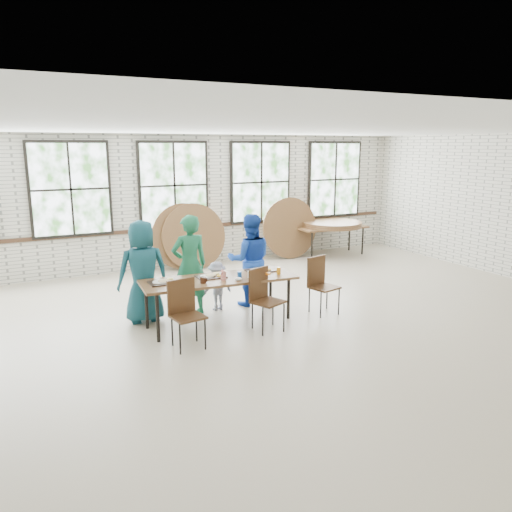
{
  "coord_description": "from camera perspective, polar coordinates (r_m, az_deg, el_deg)",
  "views": [
    {
      "loc": [
        -3.5,
        -6.42,
        2.76
      ],
      "look_at": [
        0.0,
        0.4,
        1.05
      ],
      "focal_mm": 35.0,
      "sensor_mm": 36.0,
      "label": 1
    }
  ],
  "objects": [
    {
      "name": "room",
      "position": [
        11.45,
        -9.36,
        7.73
      ],
      "size": [
        12.0,
        12.0,
        12.0
      ],
      "color": "#B3A58E",
      "rests_on": "ground"
    },
    {
      "name": "dining_table",
      "position": [
        7.78,
        -4.23,
        -2.9
      ],
      "size": [
        2.45,
        0.98,
        0.74
      ],
      "rotation": [
        0.0,
        0.0,
        -0.08
      ],
      "color": "brown",
      "rests_on": "ground"
    },
    {
      "name": "chair_near_left",
      "position": [
        7.01,
        -8.17,
        -5.86
      ],
      "size": [
        0.47,
        0.46,
        0.95
      ],
      "rotation": [
        0.0,
        0.0,
        0.14
      ],
      "color": "#452B17",
      "rests_on": "ground"
    },
    {
      "name": "chair_near_right",
      "position": [
        7.56,
        0.83,
        -4.35
      ],
      "size": [
        0.54,
        0.53,
        0.95
      ],
      "rotation": [
        0.0,
        0.0,
        0.38
      ],
      "color": "#452B17",
      "rests_on": "ground"
    },
    {
      "name": "chair_spare",
      "position": [
        8.39,
        7.34,
        -2.74
      ],
      "size": [
        0.5,
        0.49,
        0.95
      ],
      "rotation": [
        0.0,
        0.0,
        0.24
      ],
      "color": "#452B17",
      "rests_on": "ground"
    },
    {
      "name": "adult_teal",
      "position": [
        8.03,
        -12.8,
        -1.74
      ],
      "size": [
        0.82,
        0.55,
        1.64
      ],
      "primitive_type": "imported",
      "rotation": [
        0.0,
        0.0,
        3.1
      ],
      "color": "#195362",
      "rests_on": "ground"
    },
    {
      "name": "adult_green",
      "position": [
        8.24,
        -7.59,
        -1.04
      ],
      "size": [
        0.62,
        0.41,
        1.67
      ],
      "primitive_type": "imported",
      "rotation": [
        0.0,
        0.0,
        3.16
      ],
      "color": "#1C6B46",
      "rests_on": "ground"
    },
    {
      "name": "toddler",
      "position": [
        8.52,
        -4.47,
        -3.42
      ],
      "size": [
        0.57,
        0.37,
        0.84
      ],
      "primitive_type": "imported",
      "rotation": [
        0.0,
        0.0,
        3.25
      ],
      "color": "#13173D",
      "rests_on": "ground"
    },
    {
      "name": "adult_blue",
      "position": [
        8.67,
        -0.71,
        -0.46
      ],
      "size": [
        0.94,
        0.84,
        1.61
      ],
      "primitive_type": "imported",
      "rotation": [
        0.0,
        0.0,
        2.8
      ],
      "color": "#1944B4",
      "rests_on": "ground"
    },
    {
      "name": "storage_table",
      "position": [
        12.81,
        8.66,
        3.1
      ],
      "size": [
        1.82,
        0.8,
        0.74
      ],
      "rotation": [
        0.0,
        0.0,
        -0.03
      ],
      "color": "brown",
      "rests_on": "ground"
    },
    {
      "name": "tabletop_clutter",
      "position": [
        7.8,
        -3.31,
        -2.27
      ],
      "size": [
        2.06,
        0.6,
        0.11
      ],
      "color": "black",
      "rests_on": "dining_table"
    },
    {
      "name": "round_tops_stacked",
      "position": [
        12.8,
        8.68,
        3.63
      ],
      "size": [
        1.5,
        1.5,
        0.13
      ],
      "color": "brown",
      "rests_on": "storage_table"
    },
    {
      "name": "round_tops_leaning",
      "position": [
        11.85,
        -1.6,
        2.72
      ],
      "size": [
        4.3,
        0.38,
        1.49
      ],
      "color": "brown",
      "rests_on": "ground"
    }
  ]
}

